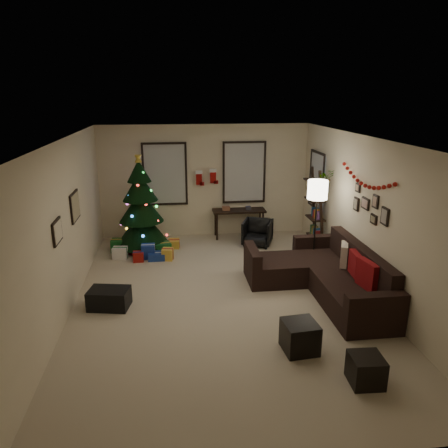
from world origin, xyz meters
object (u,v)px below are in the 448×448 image
at_px(desk_chair, 257,233).
at_px(bookshelf, 316,212).
at_px(desk, 239,213).
at_px(sofa, 325,276).
at_px(christmas_tree, 141,210).

relative_size(desk_chair, bookshelf, 0.32).
bearing_deg(desk_chair, desk, 138.86).
distance_m(sofa, desk, 3.37).
xyz_separation_m(sofa, desk_chair, (-0.70, 2.55, 0.01)).
distance_m(desk_chair, bookshelf, 1.44).
bearing_deg(christmas_tree, desk, 14.12).
bearing_deg(bookshelf, desk, 140.64).
bearing_deg(desk_chair, christmas_tree, -159.79).
distance_m(sofa, desk_chair, 2.64).
relative_size(sofa, bookshelf, 1.50).
relative_size(desk, bookshelf, 0.68).
distance_m(christmas_tree, bookshelf, 3.85).
distance_m(christmas_tree, desk_chair, 2.69).
bearing_deg(bookshelf, desk_chair, 153.54).
xyz_separation_m(sofa, desk, (-1.04, 3.20, 0.32)).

